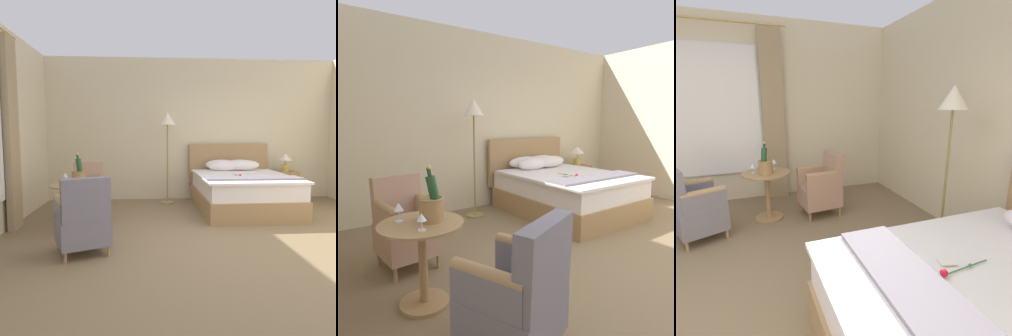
{
  "view_description": "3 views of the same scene",
  "coord_description": "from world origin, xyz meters",
  "views": [
    {
      "loc": [
        -1.05,
        -4.04,
        1.45
      ],
      "look_at": [
        -0.65,
        1.42,
        0.85
      ],
      "focal_mm": 35.0,
      "sensor_mm": 36.0,
      "label": 1
    },
    {
      "loc": [
        -2.81,
        -1.58,
        1.49
      ],
      "look_at": [
        -0.56,
        1.69,
        0.89
      ],
      "focal_mm": 32.0,
      "sensor_mm": 36.0,
      "label": 2
    },
    {
      "loc": [
        1.68,
        0.48,
        1.69
      ],
      "look_at": [
        -0.98,
        1.47,
        0.96
      ],
      "focal_mm": 28.0,
      "sensor_mm": 36.0,
      "label": 3
    }
  ],
  "objects": [
    {
      "name": "wall_headboard_side",
      "position": [
        0.0,
        3.08,
        1.51
      ],
      "size": [
        6.29,
        0.12,
        3.01
      ],
      "color": "beige",
      "rests_on": "ground"
    },
    {
      "name": "ground_plane",
      "position": [
        0.0,
        0.0,
        0.0
      ],
      "size": [
        7.67,
        7.67,
        0.0
      ],
      "primitive_type": "plane",
      "color": "olive"
    },
    {
      "name": "wine_glass_near_edge",
      "position": [
        -2.12,
        0.52,
        0.8
      ],
      "size": [
        0.07,
        0.07,
        0.13
      ],
      "color": "white",
      "rests_on": "side_table_round"
    },
    {
      "name": "bedside_lamp",
      "position": [
        1.97,
        2.72,
        0.88
      ],
      "size": [
        0.28,
        0.28,
        0.39
      ],
      "color": "gold",
      "rests_on": "nightstand"
    },
    {
      "name": "armchair_facing_bed",
      "position": [
        -1.77,
        -0.2,
        0.42
      ],
      "size": [
        0.74,
        0.72,
        0.94
      ],
      "color": "#A17C4F",
      "rests_on": "ground"
    },
    {
      "name": "armchair_by_window",
      "position": [
        -1.98,
        1.48,
        0.44
      ],
      "size": [
        0.58,
        0.63,
        0.94
      ],
      "color": "#A17C4F",
      "rests_on": "ground"
    },
    {
      "name": "floor_lamp_brass",
      "position": [
        -0.57,
        2.55,
        1.55
      ],
      "size": [
        0.31,
        0.31,
        1.86
      ],
      "color": "olive",
      "rests_on": "ground"
    },
    {
      "name": "side_table_round",
      "position": [
        -2.07,
        0.69,
        0.44
      ],
      "size": [
        0.67,
        0.67,
        0.7
      ],
      "color": "#A17C4F",
      "rests_on": "ground"
    },
    {
      "name": "nightstand",
      "position": [
        1.97,
        2.72,
        0.31
      ],
      "size": [
        0.5,
        0.41,
        0.61
      ],
      "color": "#A17C4F",
      "rests_on": "ground"
    },
    {
      "name": "bed",
      "position": [
        0.78,
        1.94,
        0.38
      ],
      "size": [
        1.7,
        2.15,
        1.2
      ],
      "color": "#A17C4F",
      "rests_on": "ground"
    },
    {
      "name": "wine_glass_near_bucket",
      "position": [
        -2.21,
        0.82,
        0.82
      ],
      "size": [
        0.08,
        0.08,
        0.15
      ],
      "color": "white",
      "rests_on": "side_table_round"
    },
    {
      "name": "champagne_bucket",
      "position": [
        -1.98,
        0.68,
        0.84
      ],
      "size": [
        0.2,
        0.2,
        0.46
      ],
      "color": "#A07749",
      "rests_on": "side_table_round"
    }
  ]
}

